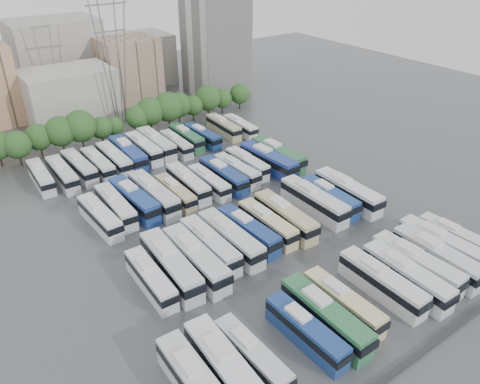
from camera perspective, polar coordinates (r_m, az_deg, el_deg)
ground at (r=73.70m, az=-0.26°, el=-3.63°), size 220.00×220.00×0.00m
parapet at (r=56.36m, az=20.66°, el=-18.27°), size 56.00×0.50×0.50m
tree_line at (r=104.98m, az=-14.30°, el=8.64°), size 66.16×7.89×8.49m
city_buildings at (r=129.56m, az=-22.46°, el=12.85°), size 102.00×35.00×20.00m
apartment_tower at (r=131.68m, az=-2.95°, el=17.51°), size 14.00×14.00×26.00m
electricity_pylon at (r=109.35m, az=-15.44°, el=17.11°), size 9.00×6.91×33.83m
bus_r0_s1 at (r=49.55m, az=-1.52°, el=-20.98°), size 3.55×13.56×4.22m
bus_r0_s2 at (r=51.33m, az=1.48°, el=-19.31°), size 2.67×10.90×3.40m
bus_r0_s4 at (r=54.00m, az=8.05°, el=-16.43°), size 2.74×11.36×3.55m
bus_r0_s5 at (r=55.64m, az=10.36°, el=-14.63°), size 2.91×12.84×4.02m
bus_r0_s6 at (r=57.94m, az=12.45°, el=-13.04°), size 2.61×11.49×3.60m
bus_r0_s8 at (r=61.70m, az=16.92°, el=-10.51°), size 2.87×12.48×3.90m
bus_r0_s9 at (r=63.54m, az=19.62°, el=-9.64°), size 3.21×12.88×4.01m
bus_r0_s10 at (r=65.95m, az=20.72°, el=-8.26°), size 3.12×12.89×4.02m
bus_r0_s11 at (r=68.26m, az=22.84°, el=-7.31°), size 3.26×13.10×4.08m
bus_r0_s12 at (r=71.22m, az=23.28°, el=-5.86°), size 3.16×12.44×3.87m
bus_r0_s13 at (r=73.85m, az=24.74°, el=-5.07°), size 2.83×11.13×3.47m
bus_r1_s1 at (r=60.99m, az=-10.82°, el=-10.34°), size 2.76×11.30×3.53m
bus_r1_s2 at (r=62.13m, az=-8.43°, el=-8.81°), size 3.62×13.77×4.28m
bus_r1_s3 at (r=62.82m, az=-5.43°, el=-8.10°), size 3.12×13.58×4.25m
bus_r1_s4 at (r=65.39m, az=-3.69°, el=-6.49°), size 2.84×12.53×3.92m
bus_r1_s5 at (r=66.42m, az=-1.16°, el=-5.68°), size 3.00×13.13×4.11m
bus_r1_s6 at (r=68.35m, az=1.01°, el=-4.72°), size 3.18×12.13×3.77m
bus_r1_s7 at (r=70.09m, az=3.35°, el=-3.85°), size 2.59×11.74×3.68m
bus_r1_s8 at (r=71.65m, az=5.54°, el=-2.98°), size 3.28×12.90×4.02m
bus_r1_s10 at (r=76.02m, az=9.00°, el=-1.08°), size 3.02×13.47×4.22m
bus_r1_s11 at (r=78.00m, az=10.85°, el=-0.61°), size 3.04×12.03×3.75m
bus_r1_s12 at (r=79.72m, az=13.01°, el=0.03°), size 3.28×13.49×4.21m
bus_r2_s1 at (r=74.74m, az=-16.71°, el=-2.89°), size 3.09×11.74×3.65m
bus_r2_s2 at (r=76.65m, az=-14.92°, el=-1.69°), size 2.87×12.10×3.78m
bus_r2_s3 at (r=77.49m, az=-12.80°, el=-0.90°), size 3.54×13.26×4.12m
bus_r2_s4 at (r=78.20m, az=-10.49°, el=-0.28°), size 3.22×13.56×4.24m
bus_r2_s5 at (r=78.92m, az=-7.88°, el=-0.09°), size 2.37×10.85×3.40m
bus_r2_s6 at (r=81.29m, az=-6.35°, el=1.09°), size 3.02×12.13×3.78m
bus_r2_s7 at (r=81.64m, az=-3.80°, el=1.21°), size 2.39×10.88×3.41m
bus_r2_s8 at (r=83.35m, az=-2.05°, el=2.06°), size 2.70×12.33×3.87m
bus_r2_s9 at (r=85.33m, az=-0.41°, el=2.66°), size 2.98×11.49×3.57m
bus_r2_s10 at (r=87.98m, az=0.89°, el=3.51°), size 2.55×11.26×3.53m
bus_r2_s11 at (r=88.40m, az=3.47°, el=3.86°), size 3.69×13.83×4.30m
bus_r2_s12 at (r=90.84m, az=4.62°, el=4.53°), size 3.13×13.50×4.22m
bus_r3_s0 at (r=90.43m, az=-23.11°, el=1.74°), size 2.82×11.30×3.52m
bus_r3_s1 at (r=89.79m, az=-20.82°, el=2.08°), size 2.59×11.82×3.71m
bus_r3_s2 at (r=91.33m, az=-18.99°, el=2.92°), size 3.10×12.17×3.79m
bus_r3_s3 at (r=91.45m, az=-16.90°, el=3.28°), size 2.66×11.77×3.68m
bus_r3_s4 at (r=92.52m, az=-15.06°, el=3.91°), size 2.69×12.23×3.84m
bus_r3_s5 at (r=93.73m, az=-13.47°, el=4.59°), size 3.25×13.44×4.19m
bus_r3_s6 at (r=95.81m, az=-11.67°, el=5.26°), size 2.75×12.41×3.89m
bus_r3_s7 at (r=97.22m, az=-10.17°, el=5.84°), size 2.92×13.01×4.08m
bus_r3_s8 at (r=97.25m, az=-7.79°, el=5.83°), size 2.62×10.96×3.42m
bus_r3_s9 at (r=99.86m, az=-6.55°, el=6.62°), size 2.59×11.51×3.61m
bus_r3_s10 at (r=100.44m, az=-4.60°, el=6.82°), size 2.94×11.20×3.48m
bus_r3_s12 at (r=104.91m, az=-2.02°, el=7.95°), size 2.95×11.56×3.60m
bus_r3_s13 at (r=105.34m, az=0.02°, el=8.00°), size 2.75×10.89×3.39m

